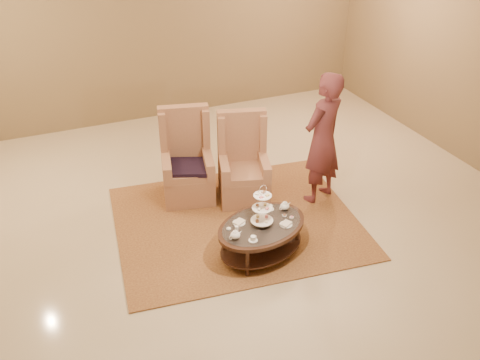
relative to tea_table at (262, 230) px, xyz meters
name	(u,v)px	position (x,y,z in m)	size (l,w,h in m)	color
ground	(239,235)	(-0.10, 0.45, -0.35)	(8.00, 8.00, 0.00)	beige
ceiling	(239,235)	(-0.10, 0.45, -0.35)	(8.00, 8.00, 0.02)	silver
wall_back	(148,21)	(-0.10, 4.45, 1.40)	(8.00, 0.04, 3.50)	olive
rug	(236,221)	(-0.02, 0.72, -0.34)	(3.34, 2.88, 0.02)	olive
tea_table	(262,230)	(0.00, 0.00, 0.00)	(1.33, 1.09, 0.96)	black
armchair_left	(187,168)	(-0.38, 1.62, 0.08)	(0.82, 0.84, 1.26)	#A8704F
armchair_right	(243,170)	(0.31, 1.29, 0.06)	(0.82, 0.84, 1.22)	#A8704F
person	(323,139)	(1.25, 0.82, 0.57)	(0.79, 0.66, 1.83)	#5D272A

